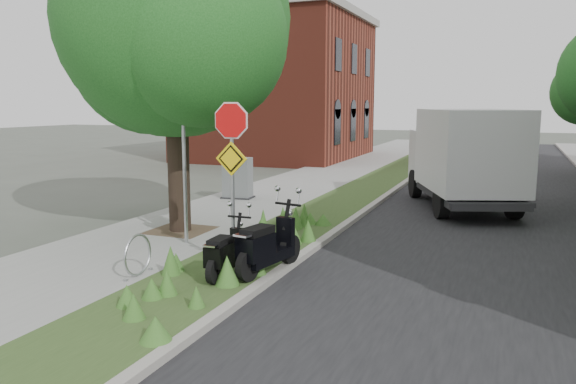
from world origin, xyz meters
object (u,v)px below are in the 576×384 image
object	(u,v)px
scooter_near	(224,257)
utility_cabinet	(238,179)
sign_assembly	(232,150)
scooter_far	(263,251)
box_truck	(464,154)

from	to	relation	value
scooter_near	utility_cabinet	bearing A→B (deg)	115.37
sign_assembly	scooter_far	distance (m)	1.94
box_truck	scooter_far	bearing A→B (deg)	-107.12
scooter_far	utility_cabinet	xyz separation A→B (m)	(-4.23, 7.30, 0.19)
scooter_far	box_truck	xyz separation A→B (m)	(2.68, 8.71, 1.11)
scooter_near	box_truck	world-z (taller)	box_truck
sign_assembly	scooter_near	bearing A→B (deg)	-75.27
scooter_far	utility_cabinet	world-z (taller)	utility_cabinet
sign_assembly	scooter_near	xyz separation A→B (m)	(0.19, -0.71, -1.84)
scooter_near	utility_cabinet	world-z (taller)	utility_cabinet
scooter_far	box_truck	size ratio (longest dim) A/B	0.31
sign_assembly	scooter_far	world-z (taller)	sign_assembly
sign_assembly	box_truck	size ratio (longest dim) A/B	0.53
utility_cabinet	scooter_far	bearing A→B (deg)	-59.88
scooter_near	scooter_far	bearing A→B (deg)	36.13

